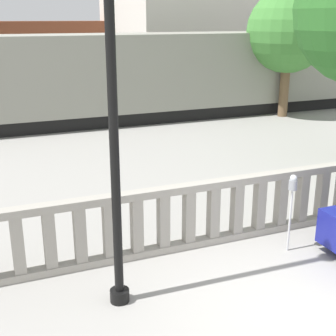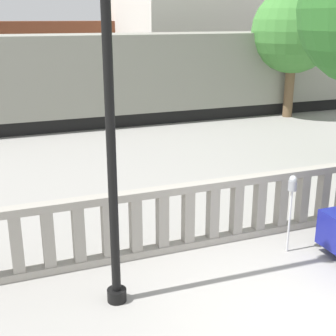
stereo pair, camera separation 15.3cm
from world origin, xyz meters
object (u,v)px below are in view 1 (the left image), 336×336
Objects in this scene: train_near at (75,79)px; tree_left at (289,31)px; parking_meter at (292,191)px; lamppost at (111,64)px; train_far at (11,52)px.

tree_left is (8.90, -1.63, 1.78)m from train_near.
tree_left is (7.38, 10.67, 2.46)m from parking_meter.
lamppost is 0.26× the size of train_near.
train_far is at bearing 96.63° from parking_meter.
lamppost is at bearing -173.16° from parking_meter.
lamppost is 12.98m from train_near.
train_near is (-1.52, 12.30, 0.68)m from parking_meter.
lamppost is 4.58× the size of parking_meter.
train_far is 3.60× the size of tree_left.
parking_meter is 0.08× the size of train_far.
train_far reaches higher than parking_meter.
parking_meter is 12.41m from train_near.
train_near is 1.39× the size of train_far.
tree_left reaches higher than train_near.
lamppost is 1.28× the size of tree_left.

